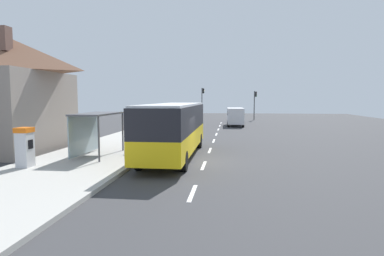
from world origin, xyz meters
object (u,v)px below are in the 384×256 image
at_px(sedan_near, 235,117).
at_px(recycling_bin_green, 141,142).
at_px(ticket_machine, 25,147).
at_px(traffic_light_far_side, 203,99).
at_px(recycling_bin_orange, 144,141).
at_px(bus, 174,127).
at_px(traffic_light_near_side, 255,101).
at_px(white_van, 235,115).
at_px(bus_shelter, 93,123).
at_px(recycling_bin_red, 138,144).
at_px(recycling_bin_blue, 135,145).

bearing_deg(sedan_near, recycling_bin_green, -102.96).
relative_size(ticket_machine, traffic_light_far_side, 0.37).
xyz_separation_m(sedan_near, ticket_machine, (-10.63, -34.27, 0.38)).
distance_m(recycling_bin_orange, traffic_light_far_side, 33.14).
xyz_separation_m(bus, sedan_near, (4.01, 29.82, -1.05)).
height_order(bus, recycling_bin_green, bus).
bearing_deg(traffic_light_near_side, recycling_bin_green, -106.43).
height_order(ticket_machine, recycling_bin_green, ticket_machine).
distance_m(traffic_light_near_side, traffic_light_far_side, 8.65).
xyz_separation_m(white_van, traffic_light_far_side, (-5.30, 12.37, 2.15)).
bearing_deg(white_van, ticket_machine, -111.05).
relative_size(sedan_near, bus_shelter, 1.12).
relative_size(ticket_machine, traffic_light_near_side, 0.41).
xyz_separation_m(traffic_light_near_side, bus_shelter, (-11.92, -35.38, -1.05)).
relative_size(white_van, recycling_bin_red, 5.53).
bearing_deg(traffic_light_far_side, white_van, -66.79).
distance_m(white_van, recycling_bin_green, 22.28).
xyz_separation_m(sedan_near, traffic_light_far_side, (-5.41, 5.45, 2.70)).
bearing_deg(ticket_machine, sedan_near, 72.77).
bearing_deg(white_van, recycling_bin_blue, -105.73).
distance_m(sedan_near, traffic_light_far_side, 8.14).
bearing_deg(recycling_bin_green, recycling_bin_red, -90.00).
bearing_deg(recycling_bin_red, bus, -19.12).
bearing_deg(traffic_light_far_side, bus, -87.74).
distance_m(recycling_bin_green, traffic_light_far_side, 33.84).
relative_size(traffic_light_far_side, bus_shelter, 1.32).
bearing_deg(white_van, bus_shelter, -109.89).
xyz_separation_m(white_van, recycling_bin_blue, (-6.40, -22.73, -0.69)).
relative_size(white_van, traffic_light_near_side, 1.12).
xyz_separation_m(ticket_machine, recycling_bin_red, (4.13, 5.32, -0.52)).
bearing_deg(bus, traffic_light_far_side, 92.26).
height_order(traffic_light_far_side, bus_shelter, traffic_light_far_side).
bearing_deg(recycling_bin_orange, recycling_bin_blue, -90.00).
height_order(white_van, recycling_bin_red, white_van).
bearing_deg(ticket_machine, recycling_bin_red, 52.18).
bearing_deg(traffic_light_far_side, recycling_bin_green, -91.86).
bearing_deg(ticket_machine, bus_shelter, 61.61).
distance_m(ticket_machine, recycling_bin_blue, 6.21).
bearing_deg(ticket_machine, white_van, 68.95).
distance_m(sedan_near, recycling_bin_red, 29.68).
xyz_separation_m(ticket_machine, recycling_bin_green, (4.13, 6.02, -0.52)).
xyz_separation_m(bus, ticket_machine, (-6.62, -4.46, -0.67)).
xyz_separation_m(recycling_bin_blue, recycling_bin_orange, (0.00, 2.10, 0.00)).
distance_m(white_van, recycling_bin_blue, 23.62).
relative_size(sedan_near, traffic_light_near_side, 0.95).
distance_m(ticket_machine, recycling_bin_red, 6.75).
bearing_deg(ticket_machine, recycling_bin_orange, 58.43).
height_order(ticket_machine, traffic_light_far_side, traffic_light_far_side).
relative_size(white_van, recycling_bin_green, 5.53).
bearing_deg(recycling_bin_green, recycling_bin_orange, 90.00).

